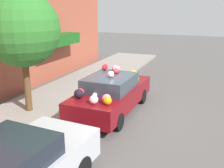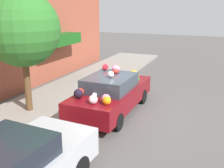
# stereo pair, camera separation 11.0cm
# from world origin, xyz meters

# --- Properties ---
(ground_plane) EXTENTS (60.00, 60.00, 0.00)m
(ground_plane) POSITION_xyz_m (0.00, 0.00, 0.00)
(ground_plane) COLOR #565451
(sidewalk_curb) EXTENTS (24.00, 3.20, 0.13)m
(sidewalk_curb) POSITION_xyz_m (0.00, 2.70, 0.06)
(sidewalk_curb) COLOR gray
(sidewalk_curb) RESTS_ON ground
(building_facade) EXTENTS (18.00, 1.20, 6.45)m
(building_facade) POSITION_xyz_m (0.13, 4.92, 3.18)
(building_facade) COLOR #9E4C38
(building_facade) RESTS_ON ground
(street_tree) EXTENTS (2.61, 2.61, 4.27)m
(street_tree) POSITION_xyz_m (-1.30, 2.86, 3.08)
(street_tree) COLOR brown
(street_tree) RESTS_ON sidewalk_curb
(fire_hydrant) EXTENTS (0.20, 0.20, 0.70)m
(fire_hydrant) POSITION_xyz_m (0.73, 1.54, 0.47)
(fire_hydrant) COLOR gold
(fire_hydrant) RESTS_ON sidewalk_curb
(art_car) EXTENTS (4.39, 1.81, 1.68)m
(art_car) POSITION_xyz_m (-0.02, 0.07, 0.75)
(art_car) COLOR maroon
(art_car) RESTS_ON ground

